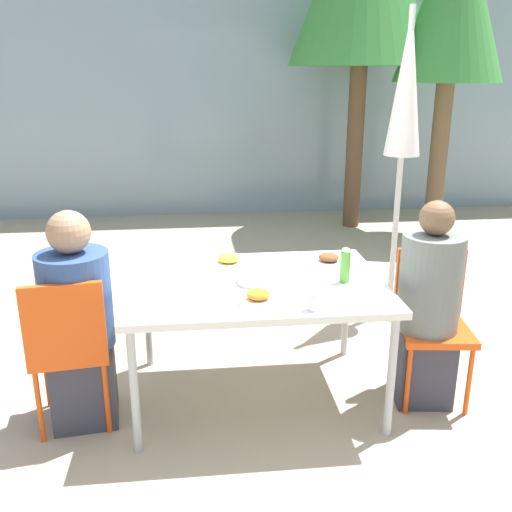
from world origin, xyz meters
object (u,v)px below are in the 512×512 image
chair_right (432,313)px  person_left (79,327)px  person_right (427,310)px  closed_umbrella (405,108)px  chair_left (69,342)px  drinking_cup (313,301)px  salad_bowl (254,279)px  bottle (345,266)px

chair_right → person_left: bearing=9.4°
person_right → closed_umbrella: size_ratio=0.52×
person_right → closed_umbrella: (0.24, 1.24, 1.04)m
person_right → closed_umbrella: closed_umbrella is taller
chair_left → person_left: 0.10m
person_right → drinking_cup: bearing=29.6°
chair_right → person_right: 0.11m
person_left → closed_umbrella: closed_umbrella is taller
person_left → person_right: (1.94, -0.00, 0.01)m
chair_left → salad_bowl: (1.00, 0.18, 0.24)m
drinking_cup → chair_right: bearing=25.1°
chair_left → salad_bowl: 1.04m
drinking_cup → salad_bowl: 0.47m
chair_left → bottle: bearing=-1.6°
chair_left → salad_bowl: chair_left is taller
chair_left → drinking_cup: (1.25, -0.22, 0.27)m
chair_left → salad_bowl: bearing=3.2°
closed_umbrella → drinking_cup: bearing=-122.2°
chair_right → closed_umbrella: bearing=-91.2°
person_right → salad_bowl: person_right is taller
person_left → closed_umbrella: size_ratio=0.52×
chair_left → drinking_cup: chair_left is taller
person_left → bottle: (1.46, 0.06, 0.27)m
chair_left → drinking_cup: 1.29m
person_right → drinking_cup: person_right is taller
chair_right → bottle: bearing=8.3°
person_left → drinking_cup: bearing=-21.2°
chair_right → bottle: bottle is taller
chair_right → salad_bowl: bearing=5.9°
person_right → salad_bowl: (-0.98, 0.10, 0.19)m
person_right → drinking_cup: size_ratio=12.79×
drinking_cup → closed_umbrella: bearing=57.8°
chair_right → drinking_cup: bearing=32.5°
bottle → drinking_cup: 0.45m
person_left → person_right: size_ratio=1.00×
person_left → closed_umbrella: 2.71m
closed_umbrella → salad_bowl: (-1.22, -1.14, -0.85)m
chair_right → bottle: (-0.54, -0.01, 0.31)m
person_left → bottle: size_ratio=6.14×
person_left → chair_right: (2.00, 0.07, -0.04)m
person_left → chair_right: person_left is taller
bottle → drinking_cup: bearing=-125.1°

